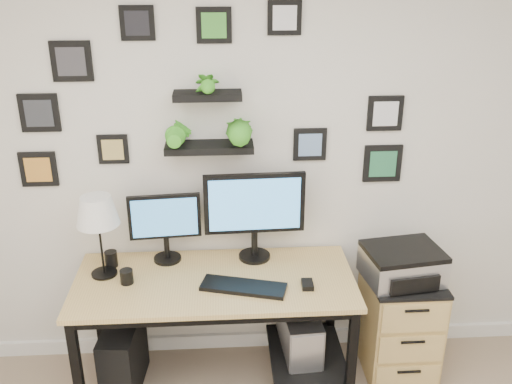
{
  "coord_description": "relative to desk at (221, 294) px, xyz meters",
  "views": [
    {
      "loc": [
        -0.23,
        -1.18,
        2.48
      ],
      "look_at": [
        -0.04,
        1.83,
        1.2
      ],
      "focal_mm": 40.0,
      "sensor_mm": 36.0,
      "label": 1
    }
  ],
  "objects": [
    {
      "name": "monitor_right",
      "position": [
        0.21,
        0.19,
        0.45
      ],
      "size": [
        0.59,
        0.2,
        0.55
      ],
      "color": "black",
      "rests_on": "desk"
    },
    {
      "name": "file_cabinet",
      "position": [
        1.1,
        0.06,
        -0.29
      ],
      "size": [
        0.43,
        0.53,
        0.67
      ],
      "color": "tan",
      "rests_on": "ground"
    },
    {
      "name": "keyboard",
      "position": [
        0.12,
        -0.15,
        0.14
      ],
      "size": [
        0.49,
        0.27,
        0.02
      ],
      "primitive_type": "cube",
      "rotation": [
        0.0,
        0.0,
        -0.27
      ],
      "color": "black",
      "rests_on": "desk"
    },
    {
      "name": "mouse",
      "position": [
        0.48,
        -0.15,
        0.14
      ],
      "size": [
        0.07,
        0.1,
        0.03
      ],
      "primitive_type": "cube",
      "rotation": [
        0.0,
        0.0,
        -0.04
      ],
      "color": "black",
      "rests_on": "desk"
    },
    {
      "name": "pen_cup",
      "position": [
        -0.65,
        0.15,
        0.17
      ],
      "size": [
        0.07,
        0.07,
        0.1
      ],
      "primitive_type": "cylinder",
      "color": "black",
      "rests_on": "desk"
    },
    {
      "name": "table_lamp",
      "position": [
        -0.67,
        0.06,
        0.52
      ],
      "size": [
        0.24,
        0.24,
        0.49
      ],
      "color": "black",
      "rests_on": "desk"
    },
    {
      "name": "mug",
      "position": [
        -0.53,
        -0.04,
        0.17
      ],
      "size": [
        0.07,
        0.07,
        0.08
      ],
      "primitive_type": "cylinder",
      "color": "black",
      "rests_on": "desk"
    },
    {
      "name": "room",
      "position": [
        0.25,
        0.32,
        -0.58
      ],
      "size": [
        4.0,
        4.0,
        4.0
      ],
      "color": "tan",
      "rests_on": "ground"
    },
    {
      "name": "pc_tower_black",
      "position": [
        -0.6,
        -0.02,
        -0.41
      ],
      "size": [
        0.24,
        0.46,
        0.44
      ],
      "primitive_type": "cube",
      "rotation": [
        0.0,
        0.0,
        -0.09
      ],
      "color": "black",
      "rests_on": "ground"
    },
    {
      "name": "printer",
      "position": [
        1.07,
        0.03,
        0.14
      ],
      "size": [
        0.48,
        0.4,
        0.2
      ],
      "color": "silver",
      "rests_on": "file_cabinet"
    },
    {
      "name": "wall_decor",
      "position": [
        -0.05,
        0.26,
        1.02
      ],
      "size": [
        2.25,
        0.18,
        1.06
      ],
      "color": "black",
      "rests_on": "ground"
    },
    {
      "name": "pc_tower_grey",
      "position": [
        0.47,
        0.03,
        -0.39
      ],
      "size": [
        0.24,
        0.49,
        0.47
      ],
      "color": "gray",
      "rests_on": "ground"
    },
    {
      "name": "desk",
      "position": [
        0.0,
        0.0,
        0.0
      ],
      "size": [
        1.6,
        0.7,
        0.75
      ],
      "color": "tan",
      "rests_on": "ground"
    },
    {
      "name": "monitor_left",
      "position": [
        -0.32,
        0.2,
        0.38
      ],
      "size": [
        0.42,
        0.18,
        0.43
      ],
      "color": "black",
      "rests_on": "desk"
    }
  ]
}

